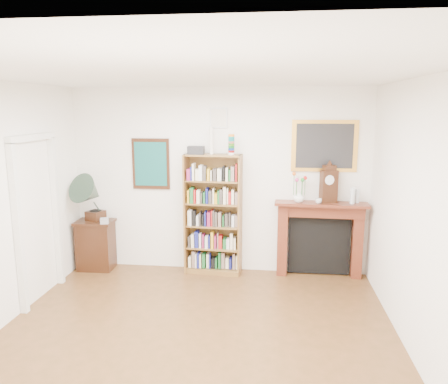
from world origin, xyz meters
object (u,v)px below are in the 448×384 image
(gramophone, at_px, (91,194))
(teacup, at_px, (319,201))
(bottle_left, at_px, (353,196))
(fireplace, at_px, (320,232))
(bottle_right, at_px, (357,196))
(mantel_clock, at_px, (329,185))
(bookshelf, at_px, (213,208))
(side_cabinet, at_px, (96,245))
(flower_vase, at_px, (299,197))
(cd_stack, at_px, (104,221))

(gramophone, distance_m, teacup, 3.40)
(bottle_left, bearing_deg, teacup, -175.87)
(fireplace, xyz_separation_m, bottle_right, (0.51, -0.01, 0.57))
(fireplace, height_order, bottle_right, bottle_right)
(mantel_clock, height_order, bottle_left, mantel_clock)
(teacup, bearing_deg, bottle_left, 4.13)
(fireplace, bearing_deg, bottle_right, 1.42)
(bookshelf, relative_size, fireplace, 1.55)
(side_cabinet, height_order, bottle_left, bottle_left)
(flower_vase, bearing_deg, bottle_left, -1.02)
(fireplace, xyz_separation_m, cd_stack, (-3.23, -0.26, 0.15))
(mantel_clock, xyz_separation_m, flower_vase, (-0.42, -0.02, -0.18))
(bookshelf, height_order, mantel_clock, bookshelf)
(fireplace, distance_m, bottle_right, 0.76)
(side_cabinet, distance_m, mantel_clock, 3.68)
(side_cabinet, bearing_deg, bottle_left, -1.08)
(bottle_left, bearing_deg, cd_stack, -177.24)
(bookshelf, relative_size, mantel_clock, 3.82)
(flower_vase, distance_m, teacup, 0.29)
(mantel_clock, bearing_deg, bottle_right, -14.97)
(side_cabinet, distance_m, teacup, 3.48)
(bookshelf, xyz_separation_m, gramophone, (-1.85, -0.14, 0.19))
(gramophone, relative_size, teacup, 8.30)
(cd_stack, xyz_separation_m, bottle_right, (3.74, 0.25, 0.42))
(gramophone, distance_m, mantel_clock, 3.54)
(teacup, bearing_deg, mantel_clock, 26.77)
(side_cabinet, relative_size, teacup, 8.41)
(mantel_clock, bearing_deg, gramophone, 163.19)
(side_cabinet, relative_size, fireplace, 0.57)
(mantel_clock, xyz_separation_m, bottle_right, (0.42, 0.03, -0.17))
(teacup, height_order, bottle_right, bottle_right)
(fireplace, bearing_deg, flower_vase, -165.71)
(bookshelf, height_order, teacup, bookshelf)
(bookshelf, distance_m, flower_vase, 1.28)
(mantel_clock, bearing_deg, fireplace, 135.73)
(mantel_clock, distance_m, bottle_left, 0.37)
(fireplace, distance_m, teacup, 0.52)
(side_cabinet, relative_size, flower_vase, 4.76)
(bookshelf, distance_m, gramophone, 1.86)
(bookshelf, bearing_deg, gramophone, -171.08)
(bookshelf, relative_size, side_cabinet, 2.70)
(bookshelf, height_order, side_cabinet, bookshelf)
(gramophone, relative_size, cd_stack, 6.40)
(bottle_right, bearing_deg, side_cabinet, -178.31)
(fireplace, relative_size, mantel_clock, 2.47)
(side_cabinet, height_order, gramophone, gramophone)
(cd_stack, xyz_separation_m, teacup, (3.18, 0.14, 0.36))
(bookshelf, bearing_deg, fireplace, 7.27)
(fireplace, bearing_deg, side_cabinet, -175.19)
(bottle_left, distance_m, bottle_right, 0.10)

